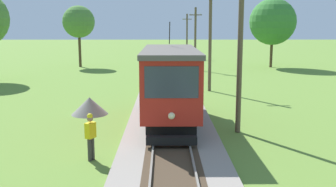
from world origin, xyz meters
TOP-DOWN VIEW (x-y plane):
  - red_tram at (0.00, 13.89)m, footprint 2.60×8.54m
  - utility_pole_near_tram at (3.16, 12.70)m, footprint 1.40×0.36m
  - utility_pole_mid at (3.16, 24.27)m, footprint 1.40×0.56m
  - utility_pole_far at (3.16, 38.17)m, footprint 1.40×0.26m
  - utility_pole_distant at (3.16, 53.99)m, footprint 1.40×0.54m
  - gravel_pile at (-4.47, 16.37)m, footprint 2.04×2.04m
  - track_worker at (-2.99, 8.86)m, footprint 0.39×0.45m
  - tree_right_near at (12.42, 40.86)m, footprint 5.41×5.41m
  - tree_left_far at (-10.39, 41.54)m, footprint 3.78×3.78m

SIDE VIEW (x-z plane):
  - gravel_pile at x=-4.47m, z-range 0.00..0.97m
  - track_worker at x=-2.99m, z-range 0.09..1.88m
  - red_tram at x=0.00m, z-range -0.20..4.59m
  - utility_pole_distant at x=3.16m, z-range 0.10..6.72m
  - utility_pole_far at x=3.16m, z-range 0.10..6.97m
  - utility_pole_mid at x=3.16m, z-range 0.10..7.96m
  - utility_pole_near_tram at x=3.16m, z-range 0.10..8.56m
  - tree_left_far at x=-10.39m, z-range 1.70..8.93m
  - tree_right_near at x=12.42m, z-range 1.31..9.35m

